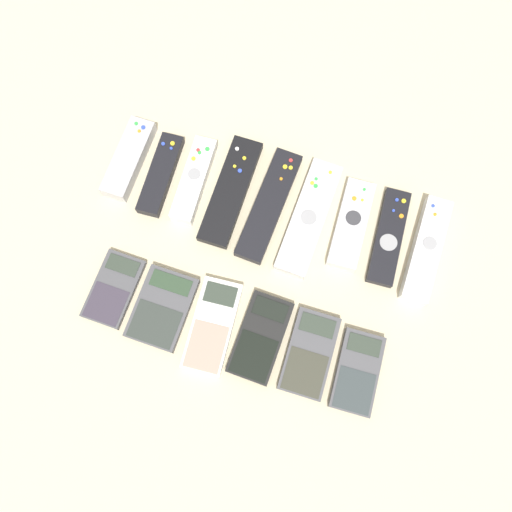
# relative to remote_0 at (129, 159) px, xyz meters

# --- Properties ---
(ground_plane) EXTENTS (3.00, 3.00, 0.00)m
(ground_plane) POSITION_rel_remote_0_xyz_m (0.28, -0.14, -0.01)
(ground_plane) COLOR beige
(remote_0) EXTENTS (0.05, 0.16, 0.03)m
(remote_0) POSITION_rel_remote_0_xyz_m (0.00, 0.00, 0.00)
(remote_0) COLOR #B7B7BC
(remote_0) RESTS_ON ground_plane
(remote_1) EXTENTS (0.05, 0.16, 0.02)m
(remote_1) POSITION_rel_remote_0_xyz_m (0.07, -0.01, -0.00)
(remote_1) COLOR black
(remote_1) RESTS_ON ground_plane
(remote_2) EXTENTS (0.05, 0.17, 0.03)m
(remote_2) POSITION_rel_remote_0_xyz_m (0.13, -0.00, -0.00)
(remote_2) COLOR white
(remote_2) RESTS_ON ground_plane
(remote_3) EXTENTS (0.06, 0.21, 0.02)m
(remote_3) POSITION_rel_remote_0_xyz_m (0.20, -0.00, -0.01)
(remote_3) COLOR black
(remote_3) RESTS_ON ground_plane
(remote_4) EXTENTS (0.06, 0.22, 0.02)m
(remote_4) POSITION_rel_remote_0_xyz_m (0.27, -0.01, -0.00)
(remote_4) COLOR black
(remote_4) RESTS_ON ground_plane
(remote_5) EXTENTS (0.07, 0.22, 0.02)m
(remote_5) POSITION_rel_remote_0_xyz_m (0.35, -0.01, -0.00)
(remote_5) COLOR silver
(remote_5) RESTS_ON ground_plane
(remote_6) EXTENTS (0.06, 0.17, 0.02)m
(remote_6) POSITION_rel_remote_0_xyz_m (0.43, 0.00, -0.00)
(remote_6) COLOR silver
(remote_6) RESTS_ON ground_plane
(remote_7) EXTENTS (0.05, 0.18, 0.02)m
(remote_7) POSITION_rel_remote_0_xyz_m (0.50, -0.00, -0.01)
(remote_7) COLOR black
(remote_7) RESTS_ON ground_plane
(remote_8) EXTENTS (0.05, 0.19, 0.03)m
(remote_8) POSITION_rel_remote_0_xyz_m (0.56, -0.01, -0.00)
(remote_8) COLOR white
(remote_8) RESTS_ON ground_plane
(calculator_0) EXTENTS (0.07, 0.13, 0.01)m
(calculator_0) POSITION_rel_remote_0_xyz_m (0.06, -0.24, -0.01)
(calculator_0) COLOR #4C4C51
(calculator_0) RESTS_ON ground_plane
(calculator_1) EXTENTS (0.09, 0.13, 0.02)m
(calculator_1) POSITION_rel_remote_0_xyz_m (0.16, -0.24, -0.00)
(calculator_1) COLOR #4C4C51
(calculator_1) RESTS_ON ground_plane
(calculator_2) EXTENTS (0.08, 0.16, 0.02)m
(calculator_2) POSITION_rel_remote_0_xyz_m (0.25, -0.25, -0.01)
(calculator_2) COLOR silver
(calculator_2) RESTS_ON ground_plane
(calculator_3) EXTENTS (0.08, 0.15, 0.02)m
(calculator_3) POSITION_rel_remote_0_xyz_m (0.33, -0.24, -0.01)
(calculator_3) COLOR black
(calculator_3) RESTS_ON ground_plane
(calculator_4) EXTENTS (0.08, 0.14, 0.02)m
(calculator_4) POSITION_rel_remote_0_xyz_m (0.42, -0.24, -0.01)
(calculator_4) COLOR #4C4C51
(calculator_4) RESTS_ON ground_plane
(calculator_5) EXTENTS (0.07, 0.14, 0.02)m
(calculator_5) POSITION_rel_remote_0_xyz_m (0.50, -0.25, -0.01)
(calculator_5) COLOR #4C4C51
(calculator_5) RESTS_ON ground_plane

